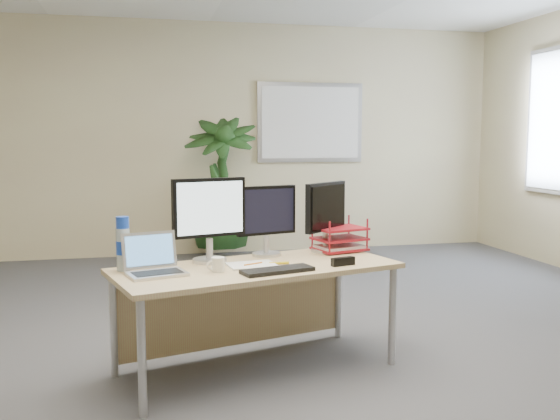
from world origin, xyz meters
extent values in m
plane|color=#434348|center=(0.00, 0.00, 0.00)|extent=(8.00, 8.00, 0.00)
cube|color=#C9B48E|center=(0.00, 4.00, 1.35)|extent=(7.00, 0.04, 2.70)
cube|color=silver|center=(1.20, 3.97, 1.55)|extent=(1.30, 0.03, 0.95)
cube|color=white|center=(1.20, 3.95, 1.55)|extent=(1.20, 0.01, 0.85)
cube|color=tan|center=(-0.18, 0.17, 0.62)|extent=(1.76, 1.10, 0.03)
cube|color=tan|center=(-0.27, 0.48, 0.30)|extent=(1.49, 0.42, 0.48)
cylinder|color=#B9BABF|center=(-0.85, -0.31, 0.30)|extent=(0.04, 0.04, 0.60)
cylinder|color=#B9BABF|center=(0.64, 0.09, 0.30)|extent=(0.04, 0.04, 0.60)
cylinder|color=#B9BABF|center=(-1.00, 0.26, 0.30)|extent=(0.04, 0.04, 0.60)
cylinder|color=#B9BABF|center=(0.48, 0.66, 0.30)|extent=(0.04, 0.04, 0.60)
imported|color=#193914|center=(0.06, 3.63, 0.75)|extent=(1.04, 1.04, 1.50)
cylinder|color=#B9BABF|center=(-0.44, 0.35, 0.64)|extent=(0.21, 0.21, 0.02)
cylinder|color=#B9BABF|center=(-0.44, 0.35, 0.71)|extent=(0.04, 0.04, 0.12)
cube|color=black|center=(-0.44, 0.35, 0.96)|extent=(0.45, 0.16, 0.35)
cube|color=silver|center=(-0.43, 0.32, 0.96)|extent=(0.40, 0.11, 0.31)
cylinder|color=#B9BABF|center=(-0.06, 0.47, 0.64)|extent=(0.18, 0.18, 0.02)
cylinder|color=#B9BABF|center=(-0.06, 0.47, 0.70)|extent=(0.04, 0.04, 0.11)
cube|color=black|center=(-0.06, 0.47, 0.92)|extent=(0.39, 0.14, 0.31)
cube|color=black|center=(-0.06, 0.45, 0.92)|extent=(0.35, 0.10, 0.27)
cylinder|color=#B9BABF|center=(0.34, 0.52, 0.64)|extent=(0.19, 0.19, 0.02)
cylinder|color=#B9BABF|center=(0.34, 0.52, 0.70)|extent=(0.04, 0.04, 0.11)
cube|color=black|center=(0.34, 0.52, 0.93)|extent=(0.34, 0.29, 0.32)
cube|color=black|center=(0.36, 0.50, 0.93)|extent=(0.29, 0.24, 0.28)
cube|color=silver|center=(-0.76, 0.05, 0.64)|extent=(0.35, 0.29, 0.02)
cube|color=black|center=(-0.75, 0.04, 0.65)|extent=(0.29, 0.20, 0.00)
cube|color=silver|center=(-0.79, 0.18, 0.75)|extent=(0.31, 0.13, 0.20)
cube|color=#518DD1|center=(-0.79, 0.17, 0.75)|extent=(0.27, 0.11, 0.16)
cube|color=black|center=(-0.10, -0.02, 0.64)|extent=(0.43, 0.24, 0.02)
cylinder|color=white|center=(-0.42, 0.06, 0.67)|extent=(0.07, 0.07, 0.08)
torus|color=white|center=(-0.46, 0.06, 0.67)|extent=(0.06, 0.03, 0.06)
cube|color=silver|center=(-0.21, 0.17, 0.64)|extent=(0.29, 0.23, 0.01)
cylinder|color=orange|center=(-0.20, 0.16, 0.65)|extent=(0.12, 0.06, 0.01)
cylinder|color=gold|center=(-0.05, 0.18, 0.64)|extent=(0.12, 0.02, 0.02)
cylinder|color=silver|center=(-0.93, 0.21, 0.75)|extent=(0.08, 0.08, 0.24)
cylinder|color=blue|center=(-0.93, 0.21, 0.90)|extent=(0.07, 0.07, 0.07)
cylinder|color=blue|center=(-0.93, 0.21, 0.76)|extent=(0.08, 0.08, 0.08)
cube|color=maroon|center=(0.44, 0.52, 0.64)|extent=(0.37, 0.32, 0.01)
cube|color=maroon|center=(0.44, 0.52, 0.71)|extent=(0.37, 0.32, 0.01)
cube|color=maroon|center=(0.44, 0.52, 0.78)|extent=(0.37, 0.32, 0.01)
cube|color=silver|center=(0.44, 0.52, 0.66)|extent=(0.34, 0.28, 0.02)
cube|color=black|center=(0.31, 0.07, 0.65)|extent=(0.15, 0.08, 0.05)
camera|label=1|loc=(-0.84, -3.34, 1.38)|focal=40.00mm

